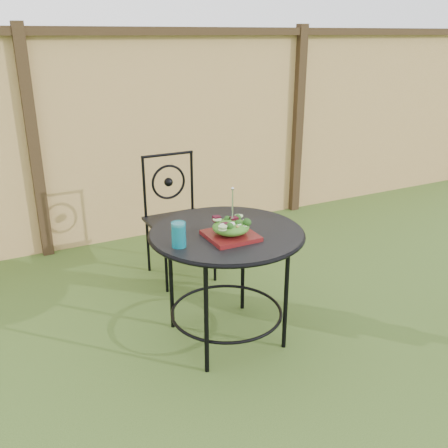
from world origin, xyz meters
The scene contains 8 objects.
ground centered at (0.00, 0.00, 0.00)m, with size 60.00×60.00×0.00m, color #264014.
fence centered at (0.00, 2.19, 0.95)m, with size 8.00×0.12×1.90m.
patio_table centered at (-0.50, 0.29, 0.59)m, with size 0.92×0.92×0.72m.
patio_chair centered at (-0.42, 1.27, 0.50)m, with size 0.46×0.46×0.95m.
salad_plate centered at (-0.53, 0.19, 0.74)m, with size 0.27×0.27×0.02m, color #520B14.
salad centered at (-0.53, 0.19, 0.79)m, with size 0.21×0.21×0.08m, color #235614.
fork centered at (-0.52, 0.19, 0.92)m, with size 0.01×0.01×0.18m, color silver.
drinking_glass centered at (-0.84, 0.20, 0.79)m, with size 0.08×0.08×0.14m, color #0A6A7E.
Camera 1 is at (-1.76, -2.12, 1.81)m, focal length 40.00 mm.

